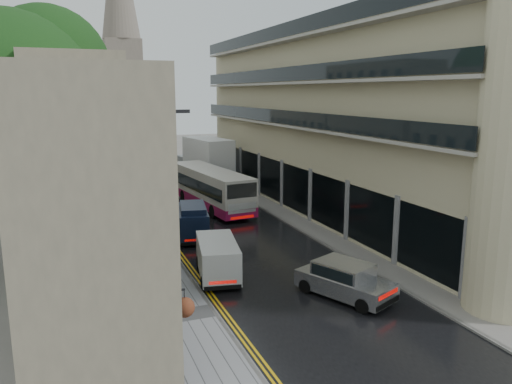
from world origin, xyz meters
TOP-DOWN VIEW (x-y plane):
  - road at (0.00, 27.50)m, footprint 9.00×85.00m
  - left_sidewalk at (-5.85, 27.50)m, footprint 2.70×85.00m
  - right_sidewalk at (5.40, 27.50)m, footprint 1.80×85.00m
  - old_shop_row at (-9.45, 30.00)m, footprint 4.50×56.00m
  - modern_block at (10.30, 26.00)m, footprint 8.00×40.00m
  - church_spire at (0.50, 82.00)m, footprint 6.40×6.40m
  - tree_near at (-12.50, 20.00)m, footprint 10.56×10.56m
  - tree_far at (-12.20, 33.00)m, footprint 9.24×9.24m
  - cream_bus at (0.05, 26.69)m, footprint 3.96×11.75m
  - white_lorry at (2.16, 37.63)m, footprint 4.07×9.46m
  - silver_hatchback at (1.37, 8.51)m, footprint 3.60×4.89m
  - white_van at (-4.30, 13.48)m, footprint 2.64×4.62m
  - navy_van at (-3.72, 20.81)m, footprint 2.63×4.78m
  - pedestrian at (-5.65, 25.29)m, footprint 0.67×0.46m
  - lamp_post_near at (-4.70, 17.24)m, footprint 0.94×0.28m
  - lamp_post_far at (-4.74, 37.29)m, footprint 0.87×0.44m

SIDE VIEW (x-z plane):
  - road at x=0.00m, z-range 0.00..0.02m
  - left_sidewalk at x=-5.85m, z-range 0.00..0.12m
  - right_sidewalk at x=5.40m, z-range 0.00..0.12m
  - silver_hatchback at x=1.37m, z-range 0.02..1.70m
  - white_van at x=-4.30m, z-range 0.02..1.99m
  - pedestrian at x=-5.65m, z-range 0.12..1.91m
  - navy_van at x=-3.72m, z-range 0.02..2.32m
  - cream_bus at x=0.05m, z-range 0.02..3.16m
  - white_lorry at x=2.16m, z-range 0.02..4.83m
  - lamp_post_far at x=-4.74m, z-range 0.12..7.68m
  - lamp_post_near at x=-4.70m, z-range 0.12..8.37m
  - old_shop_row at x=-9.45m, z-range 0.00..12.00m
  - tree_far at x=-12.20m, z-range 0.00..12.46m
  - tree_near at x=-12.50m, z-range 0.00..13.89m
  - modern_block at x=10.30m, z-range 0.00..14.00m
  - church_spire at x=0.50m, z-range 0.00..40.00m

